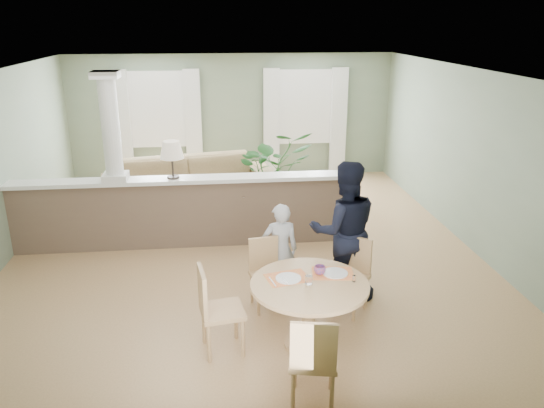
{
  "coord_description": "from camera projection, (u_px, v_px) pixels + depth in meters",
  "views": [
    {
      "loc": [
        -0.41,
        -7.61,
        3.39
      ],
      "look_at": [
        0.32,
        -1.0,
        1.06
      ],
      "focal_mm": 35.0,
      "sensor_mm": 36.0,
      "label": 1
    }
  ],
  "objects": [
    {
      "name": "man_person",
      "position": [
        344.0,
        231.0,
        6.59
      ],
      "size": [
        0.88,
        0.7,
        1.79
      ],
      "primitive_type": "imported",
      "rotation": [
        0.0,
        0.0,
        3.12
      ],
      "color": "black",
      "rests_on": "ground"
    },
    {
      "name": "chair_far_boy",
      "position": [
        266.0,
        270.0,
        6.51
      ],
      "size": [
        0.45,
        0.45,
        0.86
      ],
      "rotation": [
        0.0,
        0.0,
        0.17
      ],
      "color": "tan",
      "rests_on": "ground"
    },
    {
      "name": "ground",
      "position": [
        245.0,
        247.0,
        8.3
      ],
      "size": [
        8.0,
        8.0,
        0.0
      ],
      "primitive_type": "plane",
      "color": "tan",
      "rests_on": "ground"
    },
    {
      "name": "sofa",
      "position": [
        190.0,
        184.0,
        9.9
      ],
      "size": [
        3.35,
        1.79,
        0.93
      ],
      "primitive_type": "imported",
      "rotation": [
        0.0,
        0.0,
        0.18
      ],
      "color": "#978052",
      "rests_on": "ground"
    },
    {
      "name": "child_person",
      "position": [
        280.0,
        250.0,
        6.7
      ],
      "size": [
        0.46,
        0.3,
        1.24
      ],
      "primitive_type": "imported",
      "rotation": [
        0.0,
        0.0,
        3.15
      ],
      "color": "#A7A8AD",
      "rests_on": "ground"
    },
    {
      "name": "chair_near",
      "position": [
        313.0,
        358.0,
        4.74
      ],
      "size": [
        0.51,
        0.51,
        0.95
      ],
      "rotation": [
        0.0,
        0.0,
        2.94
      ],
      "color": "tan",
      "rests_on": "ground"
    },
    {
      "name": "dining_table",
      "position": [
        310.0,
        296.0,
        5.63
      ],
      "size": [
        1.26,
        1.26,
        0.86
      ],
      "rotation": [
        0.0,
        0.0,
        0.22
      ],
      "color": "tan",
      "rests_on": "ground"
    },
    {
      "name": "chair_far_man",
      "position": [
        351.0,
        271.0,
        6.4
      ],
      "size": [
        0.58,
        0.58,
        0.91
      ],
      "rotation": [
        0.0,
        0.0,
        -0.7
      ],
      "color": "tan",
      "rests_on": "ground"
    },
    {
      "name": "houseplant",
      "position": [
        273.0,
        170.0,
        9.74
      ],
      "size": [
        1.62,
        1.48,
        1.52
      ],
      "primitive_type": "imported",
      "rotation": [
        0.0,
        0.0,
        0.24
      ],
      "color": "#245B25",
      "rests_on": "ground"
    },
    {
      "name": "pony_wall",
      "position": [
        179.0,
        203.0,
        8.15
      ],
      "size": [
        5.32,
        0.38,
        2.7
      ],
      "color": "brown",
      "rests_on": "ground"
    },
    {
      "name": "chair_side",
      "position": [
        215.0,
        307.0,
        5.55
      ],
      "size": [
        0.5,
        0.5,
        0.98
      ],
      "rotation": [
        0.0,
        0.0,
        1.73
      ],
      "color": "tan",
      "rests_on": "ground"
    },
    {
      "name": "room_shell",
      "position": [
        238.0,
        125.0,
        8.29
      ],
      "size": [
        7.02,
        8.02,
        2.71
      ],
      "color": "gray",
      "rests_on": "ground"
    }
  ]
}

